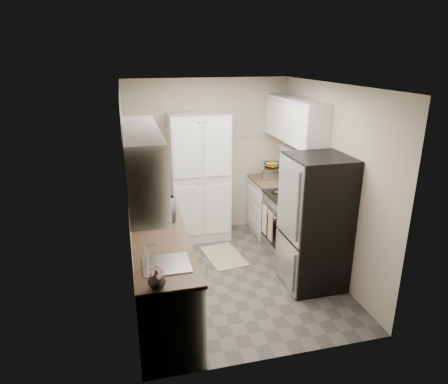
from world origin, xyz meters
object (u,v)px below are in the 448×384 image
Objects in this scene: refrigerator at (315,223)px; toaster_oven at (270,173)px; pantry_cabinet at (200,178)px; microwave at (152,206)px; electric_range at (291,225)px; wine_bottle at (146,199)px.

refrigerator reaches higher than toaster_oven.
microwave is (-0.82, -1.24, 0.08)m from pantry_cabinet.
electric_range is 3.55× the size of wine_bottle.
pantry_cabinet is 1.77× the size of electric_range.
pantry_cabinet reaches higher than electric_range.
microwave is (-1.99, -0.32, 0.60)m from electric_range.
electric_range is 2.11m from microwave.
refrigerator is at bearing -92.48° from electric_range.
electric_range is at bearing -38.22° from pantry_cabinet.
refrigerator is 5.25× the size of toaster_oven.
wine_bottle reaches higher than toaster_oven.
wine_bottle is 2.25m from toaster_oven.
refrigerator reaches higher than wine_bottle.
microwave is 1.80× the size of wine_bottle.
microwave is 2.33m from toaster_oven.
refrigerator is (-0.03, -0.80, 0.37)m from electric_range.
microwave reaches higher than toaster_oven.
microwave is at bearing 166.22° from refrigerator.
wine_bottle is (-0.06, 0.28, 0.00)m from microwave.
microwave is at bearing -77.40° from wine_bottle.
toaster_oven is (-0.01, 0.89, 0.54)m from electric_range.
microwave is at bearing -123.39° from pantry_cabinet.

